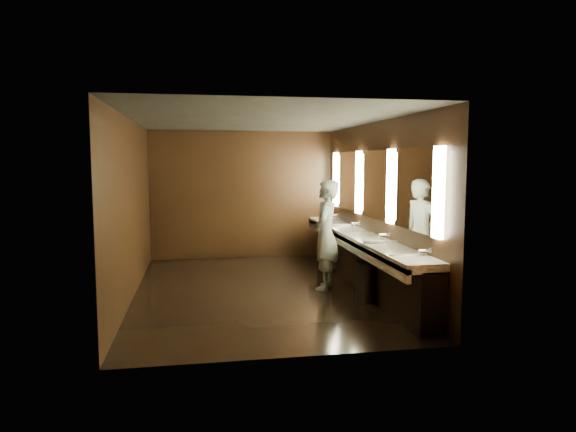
{
  "coord_description": "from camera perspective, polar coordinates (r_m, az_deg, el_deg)",
  "views": [
    {
      "loc": [
        -0.98,
        -8.33,
        2.13
      ],
      "look_at": [
        0.5,
        0.0,
        1.23
      ],
      "focal_mm": 32.0,
      "sensor_mm": 36.0,
      "label": 1
    }
  ],
  "objects": [
    {
      "name": "trash_bin",
      "position": [
        8.0,
        8.92,
        -7.24
      ],
      "size": [
        0.51,
        0.51,
        0.6
      ],
      "primitive_type": "cylinder",
      "rotation": [
        0.0,
        0.0,
        0.39
      ],
      "color": "black",
      "rests_on": "floor"
    },
    {
      "name": "mirror_band",
      "position": [
        8.84,
        9.52,
        3.5
      ],
      "size": [
        0.06,
        5.03,
        1.15
      ],
      "color": "#FFF8BE",
      "rests_on": "wall_right"
    },
    {
      "name": "wall_right",
      "position": [
        8.87,
        9.6,
        1.24
      ],
      "size": [
        0.02,
        6.0,
        2.8
      ],
      "primitive_type": "cube",
      "color": "black",
      "rests_on": "floor"
    },
    {
      "name": "wall_front",
      "position": [
        5.46,
        0.34,
        -1.64
      ],
      "size": [
        4.0,
        0.02,
        2.8
      ],
      "primitive_type": "cube",
      "color": "black",
      "rests_on": "floor"
    },
    {
      "name": "ceiling",
      "position": [
        8.41,
        -3.4,
        10.61
      ],
      "size": [
        4.0,
        6.0,
        0.02
      ],
      "primitive_type": "cube",
      "color": "#2D2D2B",
      "rests_on": "wall_back"
    },
    {
      "name": "sink_counter",
      "position": [
        8.92,
        8.24,
        -4.57
      ],
      "size": [
        0.55,
        5.4,
        1.01
      ],
      "color": "black",
      "rests_on": "floor"
    },
    {
      "name": "person",
      "position": [
        8.58,
        4.19,
        -2.09
      ],
      "size": [
        0.68,
        0.79,
        1.84
      ],
      "primitive_type": "imported",
      "rotation": [
        0.0,
        0.0,
        -2.0
      ],
      "color": "#7D9EBA",
      "rests_on": "floor"
    },
    {
      "name": "wall_back",
      "position": [
        11.39,
        -5.11,
        2.35
      ],
      "size": [
        4.0,
        0.02,
        2.8
      ],
      "primitive_type": "cube",
      "color": "black",
      "rests_on": "floor"
    },
    {
      "name": "wall_left",
      "position": [
        8.42,
        -16.99,
        0.81
      ],
      "size": [
        0.02,
        6.0,
        2.8
      ],
      "primitive_type": "cube",
      "color": "black",
      "rests_on": "floor"
    },
    {
      "name": "floor",
      "position": [
        8.65,
        -3.28,
        -8.22
      ],
      "size": [
        6.0,
        6.0,
        0.0
      ],
      "primitive_type": "plane",
      "color": "black",
      "rests_on": "ground"
    }
  ]
}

